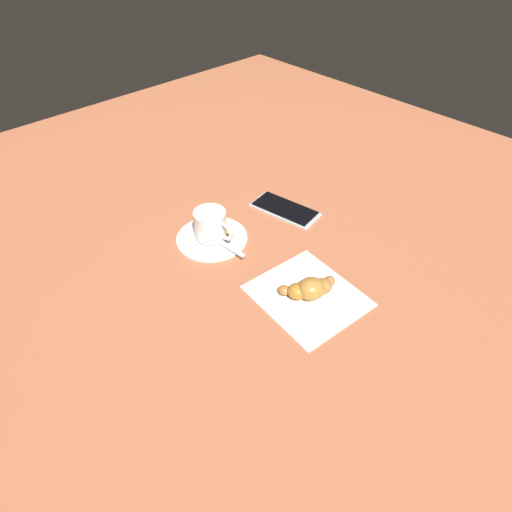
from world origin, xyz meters
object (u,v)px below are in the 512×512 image
(espresso_cup, at_px, (211,224))
(teaspoon, at_px, (212,236))
(sugar_packet, at_px, (225,227))
(napkin, at_px, (307,295))
(croissant, at_px, (310,288))
(saucer, at_px, (211,238))
(cell_phone, at_px, (285,209))

(espresso_cup, distance_m, teaspoon, 0.03)
(sugar_packet, height_order, napkin, sugar_packet)
(teaspoon, relative_size, croissant, 1.29)
(teaspoon, bearing_deg, sugar_packet, 100.53)
(espresso_cup, height_order, sugar_packet, espresso_cup)
(sugar_packet, bearing_deg, napkin, -162.68)
(saucer, height_order, espresso_cup, espresso_cup)
(espresso_cup, height_order, croissant, espresso_cup)
(croissant, relative_size, cell_phone, 0.64)
(teaspoon, xyz_separation_m, cell_phone, (0.03, 0.18, -0.01))
(napkin, height_order, croissant, croissant)
(croissant, bearing_deg, teaspoon, -173.23)
(cell_phone, bearing_deg, espresso_cup, -100.64)
(napkin, distance_m, croissant, 0.02)
(saucer, relative_size, napkin, 0.80)
(saucer, bearing_deg, cell_phone, 79.35)
(napkin, bearing_deg, sugar_packet, 176.89)
(napkin, bearing_deg, espresso_cup, -174.59)
(sugar_packet, relative_size, napkin, 0.35)
(teaspoon, xyz_separation_m, sugar_packet, (-0.01, 0.04, 0.00))
(cell_phone, bearing_deg, sugar_packet, -103.73)
(espresso_cup, xyz_separation_m, sugar_packet, (-0.00, 0.04, -0.03))
(napkin, bearing_deg, teaspoon, -173.83)
(napkin, bearing_deg, saucer, -174.37)
(espresso_cup, distance_m, croissant, 0.25)
(saucer, height_order, sugar_packet, sugar_packet)
(saucer, relative_size, croissant, 1.42)
(saucer, relative_size, teaspoon, 1.10)
(teaspoon, distance_m, cell_phone, 0.19)
(saucer, distance_m, croissant, 0.25)
(cell_phone, bearing_deg, saucer, -100.65)
(espresso_cup, bearing_deg, sugar_packet, 92.24)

